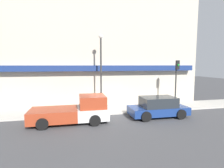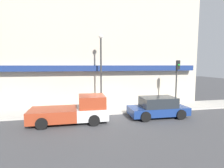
% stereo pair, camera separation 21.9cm
% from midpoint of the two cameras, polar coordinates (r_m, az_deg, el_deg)
% --- Properties ---
extents(ground_plane, '(80.00, 80.00, 0.00)m').
position_cam_midpoint_polar(ground_plane, '(13.91, -1.94, -10.13)').
color(ground_plane, '#424244').
extents(sidewalk, '(36.00, 2.92, 0.12)m').
position_cam_midpoint_polar(sidewalk, '(15.29, -2.92, -8.39)').
color(sidewalk, '#B7B2A8').
rests_on(sidewalk, ground).
extents(building, '(19.80, 3.80, 11.16)m').
position_cam_midpoint_polar(building, '(17.78, -4.63, 11.54)').
color(building, '#BCB29E').
rests_on(building, ground).
extents(pickup_truck, '(5.16, 2.30, 1.82)m').
position_cam_midpoint_polar(pickup_truck, '(12.34, -12.41, -8.55)').
color(pickup_truck, silver).
rests_on(pickup_truck, ground).
extents(parked_car, '(4.37, 2.10, 1.52)m').
position_cam_midpoint_polar(parked_car, '(13.75, 14.35, -7.31)').
color(parked_car, navy).
rests_on(parked_car, ground).
extents(fire_hydrant, '(0.17, 0.17, 0.74)m').
position_cam_midpoint_polar(fire_hydrant, '(15.00, 8.83, -7.07)').
color(fire_hydrant, red).
rests_on(fire_hydrant, sidewalk).
extents(street_lamp, '(0.36, 0.36, 6.33)m').
position_cam_midpoint_polar(street_lamp, '(14.68, -4.06, 6.57)').
color(street_lamp, '#2D2D2D').
rests_on(street_lamp, sidewalk).
extents(traffic_light, '(0.28, 0.42, 4.19)m').
position_cam_midpoint_polar(traffic_light, '(16.29, 19.97, 2.55)').
color(traffic_light, '#2D2D2D').
rests_on(traffic_light, sidewalk).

